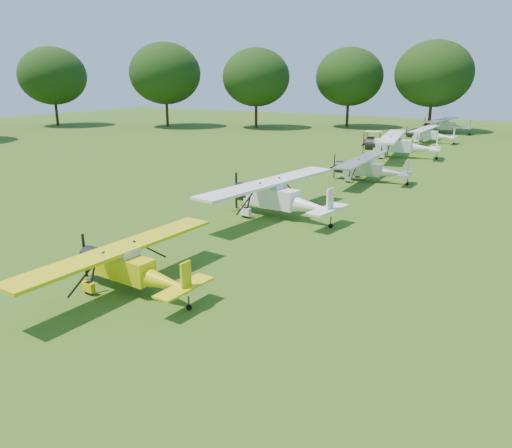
{
  "coord_description": "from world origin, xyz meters",
  "views": [
    {
      "loc": [
        12.7,
        -21.0,
        7.95
      ],
      "look_at": [
        1.85,
        -1.96,
        1.4
      ],
      "focal_mm": 35.0,
      "sensor_mm": 36.0,
      "label": 1
    }
  ],
  "objects_px": {
    "aircraft_6": "(429,134)",
    "aircraft_7": "(446,125)",
    "aircraft_4": "(369,167)",
    "golf_cart": "(373,141)",
    "aircraft_2": "(130,265)",
    "aircraft_3": "(279,195)",
    "aircraft_5": "(398,144)"
  },
  "relations": [
    {
      "from": "aircraft_3",
      "to": "aircraft_5",
      "type": "distance_m",
      "value": 25.47
    },
    {
      "from": "aircraft_3",
      "to": "aircraft_5",
      "type": "relative_size",
      "value": 0.94
    },
    {
      "from": "aircraft_4",
      "to": "golf_cart",
      "type": "bearing_deg",
      "value": 104.88
    },
    {
      "from": "aircraft_6",
      "to": "aircraft_7",
      "type": "distance_m",
      "value": 11.79
    },
    {
      "from": "aircraft_2",
      "to": "aircraft_4",
      "type": "bearing_deg",
      "value": 90.51
    },
    {
      "from": "aircraft_6",
      "to": "aircraft_2",
      "type": "bearing_deg",
      "value": -88.71
    },
    {
      "from": "golf_cart",
      "to": "aircraft_2",
      "type": "bearing_deg",
      "value": -91.28
    },
    {
      "from": "aircraft_2",
      "to": "aircraft_6",
      "type": "relative_size",
      "value": 0.97
    },
    {
      "from": "golf_cart",
      "to": "aircraft_5",
      "type": "bearing_deg",
      "value": -64.35
    },
    {
      "from": "aircraft_2",
      "to": "aircraft_4",
      "type": "distance_m",
      "value": 24.64
    },
    {
      "from": "aircraft_2",
      "to": "aircraft_4",
      "type": "xyz_separation_m",
      "value": [
        1.5,
        24.6,
        0.05
      ]
    },
    {
      "from": "aircraft_2",
      "to": "aircraft_6",
      "type": "xyz_separation_m",
      "value": [
        0.78,
        51.07,
        0.03
      ]
    },
    {
      "from": "aircraft_5",
      "to": "aircraft_7",
      "type": "xyz_separation_m",
      "value": [
        0.3,
        25.29,
        -0.15
      ]
    },
    {
      "from": "aircraft_7",
      "to": "aircraft_4",
      "type": "bearing_deg",
      "value": -80.95
    },
    {
      "from": "aircraft_3",
      "to": "aircraft_4",
      "type": "bearing_deg",
      "value": 92.9
    },
    {
      "from": "aircraft_3",
      "to": "aircraft_4",
      "type": "xyz_separation_m",
      "value": [
        1.41,
        12.49,
        -0.19
      ]
    },
    {
      "from": "aircraft_2",
      "to": "aircraft_4",
      "type": "height_order",
      "value": "aircraft_4"
    },
    {
      "from": "aircraft_2",
      "to": "aircraft_7",
      "type": "distance_m",
      "value": 62.87
    },
    {
      "from": "aircraft_2",
      "to": "golf_cart",
      "type": "distance_m",
      "value": 45.52
    },
    {
      "from": "aircraft_5",
      "to": "aircraft_6",
      "type": "relative_size",
      "value": 1.26
    },
    {
      "from": "aircraft_3",
      "to": "aircraft_4",
      "type": "distance_m",
      "value": 12.57
    },
    {
      "from": "aircraft_7",
      "to": "aircraft_3",
      "type": "bearing_deg",
      "value": -82.83
    },
    {
      "from": "aircraft_5",
      "to": "aircraft_6",
      "type": "xyz_separation_m",
      "value": [
        0.32,
        13.5,
        -0.28
      ]
    },
    {
      "from": "aircraft_5",
      "to": "aircraft_3",
      "type": "bearing_deg",
      "value": -99.6
    },
    {
      "from": "aircraft_2",
      "to": "aircraft_5",
      "type": "relative_size",
      "value": 0.77
    },
    {
      "from": "aircraft_2",
      "to": "aircraft_7",
      "type": "relative_size",
      "value": 0.86
    },
    {
      "from": "aircraft_3",
      "to": "aircraft_5",
      "type": "xyz_separation_m",
      "value": [
        0.36,
        25.47,
        0.08
      ]
    },
    {
      "from": "aircraft_4",
      "to": "aircraft_5",
      "type": "bearing_deg",
      "value": 93.38
    },
    {
      "from": "aircraft_4",
      "to": "golf_cart",
      "type": "xyz_separation_m",
      "value": [
        -5.99,
        20.7,
        -0.57
      ]
    },
    {
      "from": "aircraft_4",
      "to": "aircraft_6",
      "type": "distance_m",
      "value": 26.49
    },
    {
      "from": "aircraft_2",
      "to": "aircraft_6",
      "type": "height_order",
      "value": "aircraft_6"
    },
    {
      "from": "aircraft_3",
      "to": "aircraft_7",
      "type": "distance_m",
      "value": 50.77
    }
  ]
}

